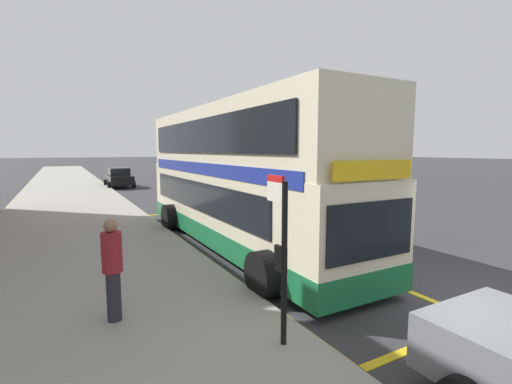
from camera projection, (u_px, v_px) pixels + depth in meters
name	position (u px, v px, depth m)	size (l,w,h in m)	color
ground_plane	(147.00, 181.00, 35.10)	(260.00, 260.00, 0.00)	#333335
pavement_near	(66.00, 184.00, 31.74)	(6.00, 76.00, 0.14)	gray
double_decker_bus	(237.00, 182.00, 11.44)	(3.16, 11.43, 4.40)	beige
bus_bay_markings	(240.00, 245.00, 11.60)	(3.20, 13.71, 0.01)	gold
bus_stop_sign	(281.00, 245.00, 5.32)	(0.09, 0.51, 2.56)	black
parked_car_black_ahead	(119.00, 178.00, 29.45)	(2.09, 4.20, 1.62)	black
pedestrian_waiting_near_sign	(112.00, 265.00, 6.07)	(0.34, 0.34, 1.79)	#26262D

